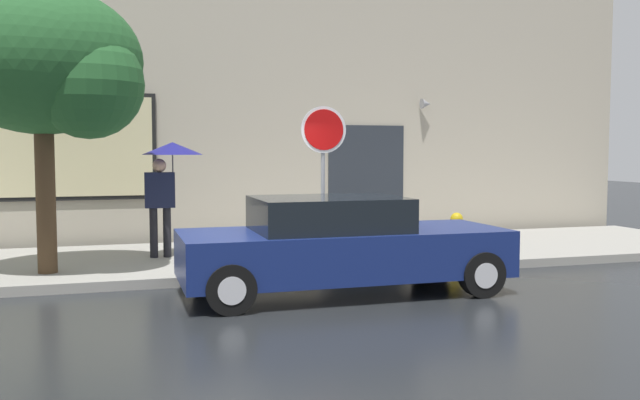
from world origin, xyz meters
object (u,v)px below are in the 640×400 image
(fire_hydrant, at_px, (456,233))
(street_tree, at_px, (51,66))
(pedestrian_with_umbrella, at_px, (168,165))
(parked_car, at_px, (341,246))
(stop_sign, at_px, (323,153))

(fire_hydrant, distance_m, street_tree, 7.48)
(pedestrian_with_umbrella, bearing_deg, fire_hydrant, -10.42)
(parked_car, bearing_deg, fire_hydrant, 36.22)
(parked_car, xyz_separation_m, stop_sign, (0.21, 1.52, 1.30))
(parked_car, relative_size, stop_sign, 1.77)
(parked_car, distance_m, pedestrian_with_umbrella, 3.96)
(street_tree, bearing_deg, stop_sign, -6.67)
(fire_hydrant, height_order, stop_sign, stop_sign)
(stop_sign, bearing_deg, fire_hydrant, 13.61)
(pedestrian_with_umbrella, height_order, stop_sign, stop_sign)
(street_tree, bearing_deg, pedestrian_with_umbrella, 32.48)
(fire_hydrant, distance_m, pedestrian_with_umbrella, 5.38)
(pedestrian_with_umbrella, bearing_deg, parked_car, -55.71)
(fire_hydrant, height_order, street_tree, street_tree)
(parked_car, relative_size, fire_hydrant, 6.26)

